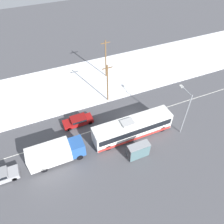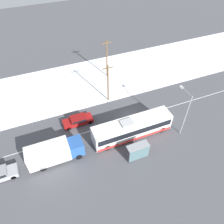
# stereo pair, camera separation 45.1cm
# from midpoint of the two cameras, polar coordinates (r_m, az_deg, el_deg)

# --- Properties ---
(ground_plane) EXTENTS (120.00, 120.00, 0.00)m
(ground_plane) POSITION_cam_midpoint_polar(r_m,az_deg,el_deg) (35.82, 5.05, -1.57)
(ground_plane) COLOR #4C4C51
(snow_lot) EXTENTS (80.00, 14.16, 0.12)m
(snow_lot) POSITION_cam_midpoint_polar(r_m,az_deg,el_deg) (44.27, -2.20, 9.11)
(snow_lot) COLOR white
(snow_lot) RESTS_ON ground_plane
(lane_marking_center) EXTENTS (60.00, 0.12, 0.00)m
(lane_marking_center) POSITION_cam_midpoint_polar(r_m,az_deg,el_deg) (35.82, 5.05, -1.57)
(lane_marking_center) COLOR silver
(lane_marking_center) RESTS_ON ground_plane
(city_bus) EXTENTS (11.97, 2.57, 3.24)m
(city_bus) POSITION_cam_midpoint_polar(r_m,az_deg,el_deg) (32.25, 4.98, -4.15)
(city_bus) COLOR white
(city_bus) RESTS_ON ground_plane
(box_truck) EXTENTS (7.45, 2.30, 3.14)m
(box_truck) POSITION_cam_midpoint_polar(r_m,az_deg,el_deg) (30.23, -15.08, -10.33)
(box_truck) COLOR silver
(box_truck) RESTS_ON ground_plane
(sedan_car) EXTENTS (4.68, 1.80, 1.33)m
(sedan_car) POSITION_cam_midpoint_polar(r_m,az_deg,el_deg) (34.74, -9.22, -2.20)
(sedan_car) COLOR maroon
(sedan_car) RESTS_ON ground_plane
(pedestrian_at_stop) EXTENTS (0.66, 0.29, 1.83)m
(pedestrian_at_stop) POSITION_cam_midpoint_polar(r_m,az_deg,el_deg) (30.79, 5.85, -8.87)
(pedestrian_at_stop) COLOR #23232D
(pedestrian_at_stop) RESTS_ON ground_plane
(bus_shelter) EXTENTS (3.02, 1.20, 2.40)m
(bus_shelter) POSITION_cam_midpoint_polar(r_m,az_deg,el_deg) (29.75, 6.79, -9.89)
(bus_shelter) COLOR gray
(bus_shelter) RESTS_ON ground_plane
(streetlamp) EXTENTS (0.36, 2.68, 7.40)m
(streetlamp) POSITION_cam_midpoint_polar(r_m,az_deg,el_deg) (32.22, 18.17, 1.07)
(streetlamp) COLOR #9EA3A8
(streetlamp) RESTS_ON ground_plane
(utility_pole_roadside) EXTENTS (1.80, 0.24, 7.20)m
(utility_pole_roadside) POSITION_cam_midpoint_polar(r_m,az_deg,el_deg) (36.47, -1.54, 7.56)
(utility_pole_roadside) COLOR brown
(utility_pole_roadside) RESTS_ON ground_plane
(utility_pole_snowlot) EXTENTS (1.80, 0.24, 7.70)m
(utility_pole_snowlot) POSITION_cam_midpoint_polar(r_m,az_deg,el_deg) (42.40, -1.97, 13.79)
(utility_pole_snowlot) COLOR brown
(utility_pole_snowlot) RESTS_ON ground_plane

